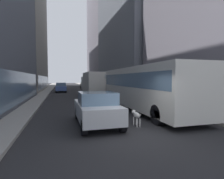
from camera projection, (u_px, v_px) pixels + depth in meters
name	position (u px, v px, depth m)	size (l,w,h in m)	color
ground_plane	(74.00, 89.00, 40.83)	(120.00, 120.00, 0.00)	#232326
sidewalk_left	(47.00, 89.00, 39.27)	(2.40, 110.00, 0.15)	gray
sidewalk_right	(99.00, 88.00, 42.38)	(2.40, 110.00, 0.15)	#ADA89E
building_left_mid	(10.00, 3.00, 34.73)	(11.62, 23.74, 33.76)	gray
building_left_far	(29.00, 32.00, 54.87)	(9.62, 15.84, 32.84)	#4C515B
building_right_far	(107.00, 24.00, 58.59)	(10.10, 20.79, 39.70)	slate
transit_bus	(142.00, 86.00, 13.12)	(2.78, 11.53, 3.05)	silver
car_blue_hatchback	(61.00, 87.00, 31.27)	(1.72, 4.66, 1.62)	#4C6BB7
car_black_suv	(84.00, 85.00, 44.88)	(1.73, 4.59, 1.62)	black
car_silver_sedan	(97.00, 108.00, 8.86)	(1.82, 4.00, 1.62)	#B7BABF
box_truck	(94.00, 83.00, 23.24)	(2.30, 7.50, 3.05)	silver
dalmatian_dog	(136.00, 115.00, 8.73)	(0.22, 0.96, 0.72)	white
pedestrian_with_handbag	(221.00, 100.00, 10.66)	(0.45, 0.34, 1.69)	#1E1E2D
traffic_light_near	(183.00, 76.00, 11.93)	(0.24, 0.41, 3.40)	black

